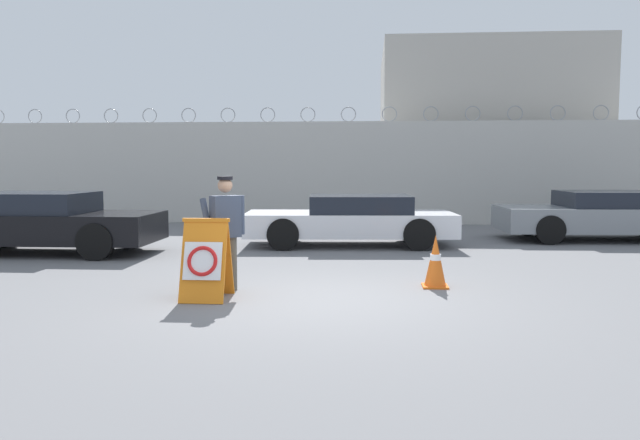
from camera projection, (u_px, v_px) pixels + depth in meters
name	position (u px, v px, depth m)	size (l,w,h in m)	color
ground_plane	(320.00, 300.00, 8.41)	(90.00, 90.00, 0.00)	slate
perimeter_wall	(348.00, 172.00, 19.35)	(36.00, 0.30, 3.61)	beige
building_block	(480.00, 133.00, 23.76)	(7.46, 7.10, 6.07)	#B2ADA3
barricade_sign	(206.00, 259.00, 8.42)	(0.64, 0.73, 1.11)	orange
security_guard	(226.00, 228.00, 8.97)	(0.64, 0.44, 1.66)	#514C42
traffic_cone_near	(435.00, 261.00, 9.27)	(0.38, 0.38, 0.79)	orange
parked_car_front_coupe	(44.00, 222.00, 12.82)	(4.55, 1.96, 1.26)	black
parked_car_rear_sedan	(352.00, 219.00, 14.08)	(4.78, 2.16, 1.14)	black
parked_car_far_side	(602.00, 215.00, 15.05)	(4.87, 2.15, 1.19)	black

